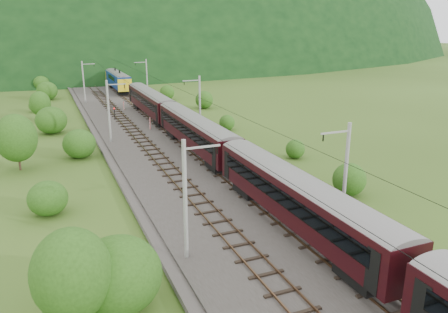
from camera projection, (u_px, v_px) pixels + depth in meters
name	position (u px, v px, depth m)	size (l,w,h in m)	color
ground	(269.00, 243.00, 31.19)	(600.00, 600.00, 0.00)	#324A17
railbed	(218.00, 193.00, 39.97)	(14.00, 220.00, 0.30)	#38332D
track_left	(193.00, 195.00, 39.02)	(2.40, 220.00, 0.27)	brown
track_right	(241.00, 188.00, 40.79)	(2.40, 220.00, 0.27)	brown
catenary_left	(109.00, 110.00, 55.88)	(2.54, 192.28, 8.00)	gray
catenary_right	(199.00, 103.00, 60.39)	(2.54, 192.28, 8.00)	gray
overhead_wires	(217.00, 119.00, 37.95)	(4.83, 198.00, 0.03)	black
mountain_main	(62.00, 50.00, 260.75)	(504.00, 360.00, 244.00)	black
train	(235.00, 152.00, 41.25)	(2.92, 141.10, 5.08)	black
hazard_post_near	(124.00, 105.00, 78.28)	(0.16, 0.16, 1.51)	red
hazard_post_far	(150.00, 123.00, 63.61)	(0.18, 0.18, 1.68)	red
signal	(115.00, 113.00, 69.82)	(0.21, 0.21, 1.92)	black
vegetation_left	(56.00, 175.00, 38.05)	(10.42, 141.60, 6.14)	#244B14
vegetation_right	(260.00, 134.00, 56.90)	(7.05, 103.50, 2.93)	#244B14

